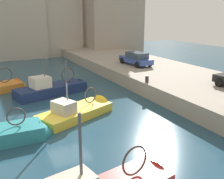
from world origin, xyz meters
name	(u,v)px	position (x,y,z in m)	size (l,w,h in m)	color
water_surface	(67,120)	(0.00, 0.00, 0.00)	(80.00, 80.00, 0.00)	navy
quay_wall	(203,89)	(11.50, 0.00, 0.60)	(9.00, 56.00, 1.20)	#9E9384
fishing_boat_yellow	(81,114)	(1.07, 0.45, 0.10)	(6.19, 4.13, 4.70)	gold
fishing_boat_navy	(55,92)	(0.80, 6.10, 0.12)	(7.01, 3.53, 4.03)	navy
parked_car_blue	(136,58)	(10.43, 8.79, 1.91)	(2.03, 4.41, 1.40)	#334C9E
mooring_bollard_north	(147,79)	(7.35, 2.00, 1.48)	(0.28, 0.28, 0.55)	#2D2D33
waterfront_building_west_mid	(4,14)	(-0.55, 28.76, 6.52)	(11.23, 8.09, 12.99)	#B2A899
waterfront_building_east_mid	(111,11)	(15.52, 25.08, 6.94)	(9.15, 6.78, 13.84)	#A39384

